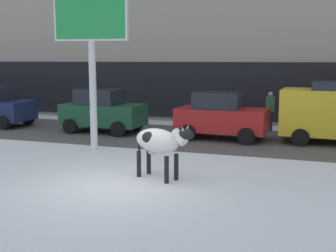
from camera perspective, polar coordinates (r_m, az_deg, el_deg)
ground_plane at (r=11.18m, az=-6.91°, el=-7.68°), size 120.00×120.00×0.00m
road_strip at (r=17.74m, az=3.23°, el=-1.50°), size 60.00×5.60×0.01m
cow_holstein at (r=11.47m, az=-1.26°, el=-2.06°), size 1.91×1.08×1.54m
billboard at (r=15.12m, az=-9.99°, el=13.02°), size 2.52×0.58×5.56m
car_darkgreen_hatchback at (r=19.16m, az=-8.49°, el=1.97°), size 3.55×2.01×1.86m
car_red_hatchback at (r=17.39m, az=6.92°, el=1.32°), size 3.55×2.01×1.86m
pedestrian_by_cars at (r=19.66m, az=13.12°, el=1.86°), size 0.36×0.24×1.73m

